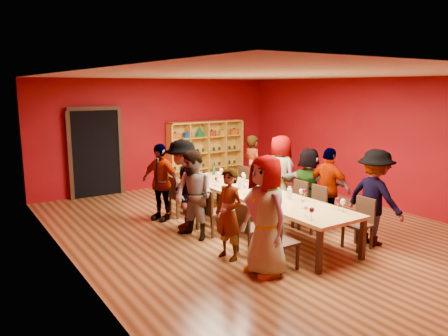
% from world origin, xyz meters
% --- Properties ---
extents(room_shell, '(7.10, 9.10, 3.04)m').
position_xyz_m(room_shell, '(0.00, 0.00, 1.50)').
color(room_shell, '#552F16').
rests_on(room_shell, ground).
extents(tasting_table, '(1.10, 4.50, 0.75)m').
position_xyz_m(tasting_table, '(0.00, 0.00, 0.70)').
color(tasting_table, tan).
rests_on(tasting_table, ground).
extents(doorway, '(1.40, 0.17, 2.30)m').
position_xyz_m(doorway, '(-1.80, 4.43, 1.12)').
color(doorway, black).
rests_on(doorway, ground).
extents(shelving_unit, '(2.40, 0.40, 1.80)m').
position_xyz_m(shelving_unit, '(1.40, 4.32, 0.98)').
color(shelving_unit, gold).
rests_on(shelving_unit, ground).
extents(chair_person_left_0, '(0.42, 0.42, 0.89)m').
position_xyz_m(chair_person_left_0, '(-0.91, -1.71, 0.50)').
color(chair_person_left_0, black).
rests_on(chair_person_left_0, ground).
extents(person_left_0, '(0.49, 0.89, 1.82)m').
position_xyz_m(person_left_0, '(-1.17, -1.71, 0.91)').
color(person_left_0, '#525257').
rests_on(person_left_0, ground).
extents(chair_person_left_1, '(0.42, 0.42, 0.89)m').
position_xyz_m(chair_person_left_1, '(-0.91, -0.93, 0.50)').
color(chair_person_left_1, black).
rests_on(chair_person_left_1, ground).
extents(person_left_1, '(0.50, 0.62, 1.51)m').
position_xyz_m(person_left_1, '(-1.29, -0.93, 0.75)').
color(person_left_1, silver).
rests_on(person_left_1, ground).
extents(chair_person_left_2, '(0.42, 0.42, 0.89)m').
position_xyz_m(chair_person_left_2, '(-0.91, 0.22, 0.50)').
color(chair_person_left_2, black).
rests_on(chair_person_left_2, ground).
extents(person_left_2, '(0.64, 0.89, 1.65)m').
position_xyz_m(person_left_2, '(-1.30, 0.22, 0.83)').
color(person_left_2, pink).
rests_on(person_left_2, ground).
extents(chair_person_left_3, '(0.42, 0.42, 0.89)m').
position_xyz_m(chair_person_left_3, '(-0.91, 0.80, 0.50)').
color(chair_person_left_3, black).
rests_on(chair_person_left_3, ground).
extents(person_left_3, '(0.86, 1.25, 1.80)m').
position_xyz_m(person_left_3, '(-1.22, 0.80, 0.90)').
color(person_left_3, white).
rests_on(person_left_3, ground).
extents(chair_person_left_4, '(0.42, 0.42, 0.89)m').
position_xyz_m(chair_person_left_4, '(-0.91, 1.64, 0.50)').
color(chair_person_left_4, black).
rests_on(chair_person_left_4, ground).
extents(person_left_4, '(0.80, 1.05, 1.63)m').
position_xyz_m(person_left_4, '(-1.30, 1.64, 0.81)').
color(person_left_4, '#454549').
rests_on(person_left_4, ground).
extents(chair_person_right_0, '(0.42, 0.42, 0.89)m').
position_xyz_m(chair_person_right_0, '(0.91, -1.78, 0.50)').
color(chair_person_right_0, black).
rests_on(chair_person_right_0, ground).
extents(person_right_0, '(0.48, 1.12, 1.72)m').
position_xyz_m(person_right_0, '(1.25, -1.78, 0.86)').
color(person_right_0, '#49494E').
rests_on(person_right_0, ground).
extents(chair_person_right_1, '(0.42, 0.42, 0.89)m').
position_xyz_m(chair_person_right_1, '(0.91, -0.67, 0.50)').
color(chair_person_right_1, black).
rests_on(chair_person_right_1, ground).
extents(person_right_1, '(0.58, 1.00, 1.61)m').
position_xyz_m(person_right_1, '(1.26, -0.67, 0.81)').
color(person_right_1, '#454549').
rests_on(person_right_1, ground).
extents(chair_person_right_2, '(0.42, 0.42, 0.89)m').
position_xyz_m(chair_person_right_2, '(0.91, -0.15, 0.50)').
color(chair_person_right_2, black).
rests_on(chair_person_right_2, ground).
extents(person_right_2, '(0.82, 1.51, 1.56)m').
position_xyz_m(person_right_2, '(1.22, -0.15, 0.78)').
color(person_right_2, '#5787B3').
rests_on(person_right_2, ground).
extents(chair_person_right_3, '(0.42, 0.42, 0.89)m').
position_xyz_m(chair_person_right_3, '(0.91, 0.72, 0.50)').
color(chair_person_right_3, black).
rests_on(chair_person_right_3, ground).
extents(person_right_3, '(0.48, 0.86, 1.73)m').
position_xyz_m(person_right_3, '(1.19, 0.72, 0.86)').
color(person_right_3, '#505055').
rests_on(person_right_3, ground).
extents(chair_person_right_4, '(0.42, 0.42, 0.89)m').
position_xyz_m(chair_person_right_4, '(0.91, 1.88, 0.50)').
color(chair_person_right_4, black).
rests_on(chair_person_right_4, ground).
extents(person_right_4, '(0.45, 0.61, 1.62)m').
position_xyz_m(person_right_4, '(1.31, 1.88, 0.81)').
color(person_right_4, '#151C3C').
rests_on(person_right_4, ground).
extents(wine_glass_0, '(0.08, 0.08, 0.21)m').
position_xyz_m(wine_glass_0, '(-0.35, -0.96, 0.90)').
color(wine_glass_0, silver).
rests_on(wine_glass_0, tasting_table).
extents(wine_glass_1, '(0.07, 0.07, 0.18)m').
position_xyz_m(wine_glass_1, '(-0.04, -1.32, 0.88)').
color(wine_glass_1, silver).
rests_on(wine_glass_1, tasting_table).
extents(wine_glass_2, '(0.07, 0.07, 0.18)m').
position_xyz_m(wine_glass_2, '(-0.37, 0.84, 0.88)').
color(wine_glass_2, silver).
rests_on(wine_glass_2, tasting_table).
extents(wine_glass_3, '(0.07, 0.07, 0.19)m').
position_xyz_m(wine_glass_3, '(0.28, 1.73, 0.88)').
color(wine_glass_3, silver).
rests_on(wine_glass_3, tasting_table).
extents(wine_glass_4, '(0.08, 0.08, 0.21)m').
position_xyz_m(wine_glass_4, '(0.34, 0.94, 0.90)').
color(wine_glass_4, silver).
rests_on(wine_glass_4, tasting_table).
extents(wine_glass_5, '(0.08, 0.08, 0.21)m').
position_xyz_m(wine_glass_5, '(-0.38, -1.87, 0.90)').
color(wine_glass_5, silver).
rests_on(wine_glass_5, tasting_table).
extents(wine_glass_6, '(0.09, 0.09, 0.22)m').
position_xyz_m(wine_glass_6, '(0.37, -0.93, 0.91)').
color(wine_glass_6, silver).
rests_on(wine_glass_6, tasting_table).
extents(wine_glass_7, '(0.07, 0.07, 0.19)m').
position_xyz_m(wine_glass_7, '(0.33, 1.87, 0.88)').
color(wine_glass_7, silver).
rests_on(wine_glass_7, tasting_table).
extents(wine_glass_8, '(0.08, 0.08, 0.21)m').
position_xyz_m(wine_glass_8, '(-0.09, 1.27, 0.90)').
color(wine_glass_8, silver).
rests_on(wine_glass_8, tasting_table).
extents(wine_glass_9, '(0.08, 0.08, 0.20)m').
position_xyz_m(wine_glass_9, '(0.36, -0.85, 0.89)').
color(wine_glass_9, silver).
rests_on(wine_glass_9, tasting_table).
extents(wine_glass_10, '(0.08, 0.08, 0.19)m').
position_xyz_m(wine_glass_10, '(-0.34, 1.83, 0.89)').
color(wine_glass_10, silver).
rests_on(wine_glass_10, tasting_table).
extents(wine_glass_11, '(0.07, 0.07, 0.19)m').
position_xyz_m(wine_glass_11, '(-0.34, 0.96, 0.88)').
color(wine_glass_11, silver).
rests_on(wine_glass_11, tasting_table).
extents(wine_glass_12, '(0.08, 0.08, 0.19)m').
position_xyz_m(wine_glass_12, '(-0.26, -0.82, 0.89)').
color(wine_glass_12, silver).
rests_on(wine_glass_12, tasting_table).
extents(wine_glass_13, '(0.07, 0.07, 0.18)m').
position_xyz_m(wine_glass_13, '(-0.30, -1.67, 0.88)').
color(wine_glass_13, silver).
rests_on(wine_glass_13, tasting_table).
extents(wine_glass_14, '(0.09, 0.09, 0.22)m').
position_xyz_m(wine_glass_14, '(0.37, -1.82, 0.91)').
color(wine_glass_14, silver).
rests_on(wine_glass_14, tasting_table).
extents(wine_glass_15, '(0.08, 0.08, 0.20)m').
position_xyz_m(wine_glass_15, '(-0.32, 1.62, 0.90)').
color(wine_glass_15, silver).
rests_on(wine_glass_15, tasting_table).
extents(wine_glass_16, '(0.09, 0.09, 0.22)m').
position_xyz_m(wine_glass_16, '(0.36, -0.06, 0.91)').
color(wine_glass_16, silver).
rests_on(wine_glass_16, tasting_table).
extents(wine_glass_17, '(0.09, 0.09, 0.22)m').
position_xyz_m(wine_glass_17, '(0.38, -1.71, 0.91)').
color(wine_glass_17, silver).
rests_on(wine_glass_17, tasting_table).
extents(wine_glass_18, '(0.07, 0.07, 0.19)m').
position_xyz_m(wine_glass_18, '(0.29, 0.83, 0.88)').
color(wine_glass_18, silver).
rests_on(wine_glass_18, tasting_table).
extents(wine_glass_19, '(0.07, 0.07, 0.18)m').
position_xyz_m(wine_glass_19, '(-0.26, -0.19, 0.88)').
color(wine_glass_19, silver).
rests_on(wine_glass_19, tasting_table).
extents(wine_glass_20, '(0.08, 0.08, 0.19)m').
position_xyz_m(wine_glass_20, '(-0.27, 0.04, 0.89)').
color(wine_glass_20, silver).
rests_on(wine_glass_20, tasting_table).
extents(wine_glass_21, '(0.07, 0.07, 0.18)m').
position_xyz_m(wine_glass_21, '(0.16, 0.25, 0.88)').
color(wine_glass_21, silver).
rests_on(wine_glass_21, tasting_table).
extents(wine_glass_22, '(0.07, 0.07, 0.19)m').
position_xyz_m(wine_glass_22, '(0.33, 0.01, 0.89)').
color(wine_glass_22, silver).
rests_on(wine_glass_22, tasting_table).
extents(spittoon_bowl, '(0.28, 0.28, 0.16)m').
position_xyz_m(spittoon_bowl, '(0.08, -0.26, 0.82)').
color(spittoon_bowl, silver).
rests_on(spittoon_bowl, tasting_table).
extents(carafe_a, '(0.12, 0.12, 0.24)m').
position_xyz_m(carafe_a, '(-0.13, 0.41, 0.86)').
color(carafe_a, silver).
rests_on(carafe_a, tasting_table).
extents(carafe_b, '(0.10, 0.10, 0.23)m').
position_xyz_m(carafe_b, '(0.20, -0.71, 0.85)').
color(carafe_b, silver).
rests_on(carafe_b, tasting_table).
extents(wine_bottle, '(0.09, 0.09, 0.29)m').
position_xyz_m(wine_bottle, '(0.21, 1.95, 0.86)').
color(wine_bottle, '#14381A').
rests_on(wine_bottle, tasting_table).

